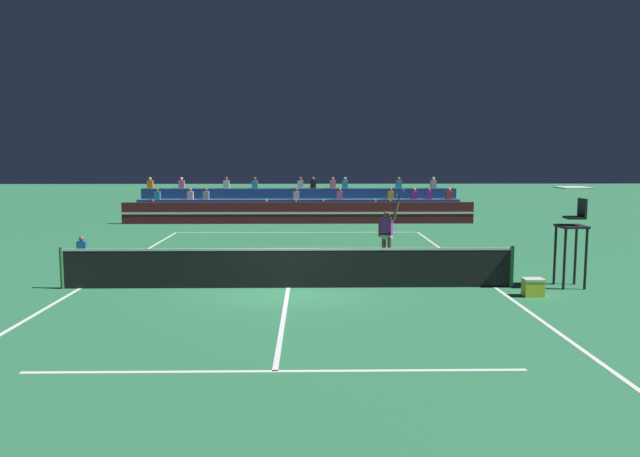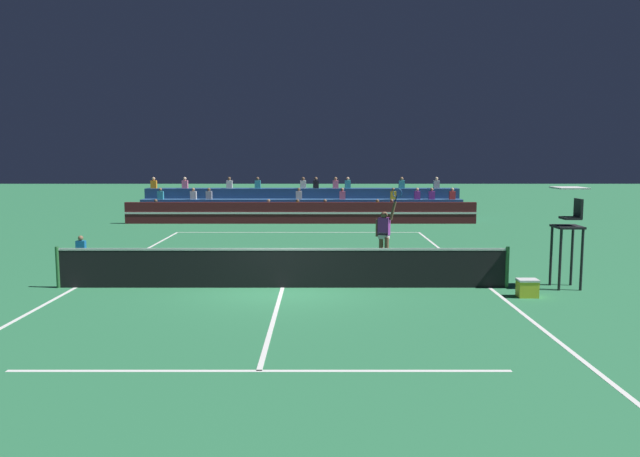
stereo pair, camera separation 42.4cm
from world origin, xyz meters
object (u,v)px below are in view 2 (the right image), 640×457
ball_kid_courtside (84,251)px  equipment_cooler (530,288)px  umpire_chair (572,224)px  tennis_player (387,234)px  tennis_ball (388,235)px

ball_kid_courtside → equipment_cooler: 14.15m
umpire_chair → equipment_cooler: umpire_chair is taller
umpire_chair → tennis_player: (-4.49, 3.48, -0.73)m
umpire_chair → equipment_cooler: size_ratio=5.34×
umpire_chair → ball_kid_courtside: (-14.50, 4.26, -1.39)m
tennis_player → ball_kid_courtside: bearing=175.6°
umpire_chair → tennis_ball: 11.38m
equipment_cooler → tennis_player: bearing=124.0°
umpire_chair → tennis_player: 5.73m
tennis_ball → tennis_player: bearing=-96.4°
umpire_chair → tennis_ball: size_ratio=39.26×
ball_kid_courtside → equipment_cooler: size_ratio=1.69×
umpire_chair → tennis_ball: bearing=109.1°
ball_kid_courtside → tennis_ball: 12.56m
tennis_ball → ball_kid_courtside: bearing=-149.5°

